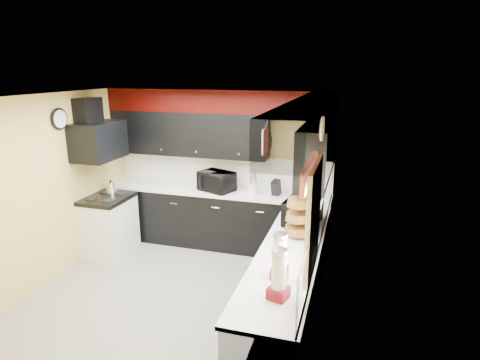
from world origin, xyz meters
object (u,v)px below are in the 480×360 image
Objects in this scene: toaster_oven at (216,181)px; kettle at (111,187)px; utensil_crock at (253,189)px; knife_block at (276,188)px; microwave at (303,211)px.

toaster_oven is 1.67m from kettle.
knife_block reaches higher than utensil_crock.
utensil_crock is 0.68× the size of knife_block.
toaster_oven is at bearing 17.05° from kettle.
toaster_oven is 3.05× the size of kettle.
knife_block is at bearing 5.61° from utensil_crock.
kettle is (-2.54, -0.51, -0.06)m from knife_block.
kettle is (-1.59, -0.49, -0.09)m from toaster_oven.
toaster_oven is at bearing -165.84° from knife_block.
utensil_crock is at bearing 12.30° from kettle.
utensil_crock is at bearing -161.78° from knife_block.
microwave is 3.13m from kettle.
knife_block is (-0.54, 1.01, -0.04)m from microwave.
microwave is at bearing -9.07° from kettle.
utensil_crock is at bearing 21.08° from toaster_oven.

